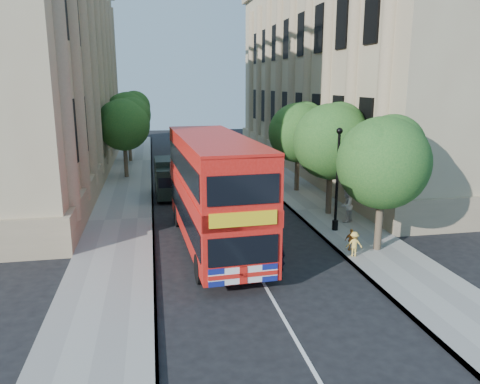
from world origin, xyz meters
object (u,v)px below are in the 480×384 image
woman_pedestrian (346,205)px  box_van (169,179)px  lamp_post (337,184)px  double_decker_bus (214,189)px  police_constable (277,256)px

woman_pedestrian → box_van: bearing=-83.8°
lamp_post → woman_pedestrian: (1.09, 1.23, -1.49)m
double_decker_bus → woman_pedestrian: (7.36, 2.26, -1.73)m
double_decker_bus → police_constable: double_decker_bus is taller
double_decker_bus → police_constable: 4.76m
lamp_post → double_decker_bus: 6.36m
double_decker_bus → box_van: (-1.63, 10.04, -1.54)m
lamp_post → police_constable: (-4.41, -5.00, -1.60)m
police_constable → woman_pedestrian: (5.50, 6.23, 0.11)m
box_van → woman_pedestrian: box_van is taller
police_constable → double_decker_bus: bearing=-52.7°
lamp_post → box_van: size_ratio=1.17×
lamp_post → double_decker_bus: bearing=-170.7°
double_decker_bus → woman_pedestrian: 7.89m
box_van → woman_pedestrian: (8.99, -7.78, -0.20)m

